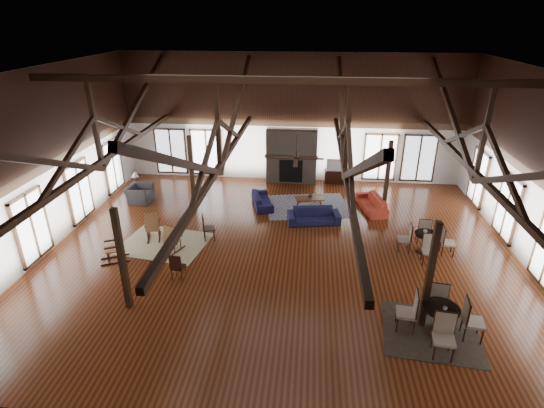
# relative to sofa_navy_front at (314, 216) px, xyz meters

# --- Properties ---
(floor) EXTENTS (16.00, 16.00, 0.00)m
(floor) POSITION_rel_sofa_navy_front_xyz_m (-1.13, -2.25, -0.30)
(floor) COLOR #623114
(floor) RESTS_ON ground
(ceiling) EXTENTS (16.00, 14.00, 0.02)m
(ceiling) POSITION_rel_sofa_navy_front_xyz_m (-1.13, -2.25, 5.70)
(ceiling) COLOR black
(ceiling) RESTS_ON wall_back
(wall_back) EXTENTS (16.00, 0.02, 6.00)m
(wall_back) POSITION_rel_sofa_navy_front_xyz_m (-1.13, 4.75, 2.70)
(wall_back) COLOR white
(wall_back) RESTS_ON floor
(wall_front) EXTENTS (16.00, 0.02, 6.00)m
(wall_front) POSITION_rel_sofa_navy_front_xyz_m (-1.13, -9.25, 2.70)
(wall_front) COLOR white
(wall_front) RESTS_ON floor
(wall_left) EXTENTS (0.02, 14.00, 6.00)m
(wall_left) POSITION_rel_sofa_navy_front_xyz_m (-9.13, -2.25, 2.70)
(wall_left) COLOR white
(wall_left) RESTS_ON floor
(wall_right) EXTENTS (0.02, 14.00, 6.00)m
(wall_right) POSITION_rel_sofa_navy_front_xyz_m (6.87, -2.25, 2.70)
(wall_right) COLOR white
(wall_right) RESTS_ON floor
(roof_truss) EXTENTS (15.60, 14.07, 3.14)m
(roof_truss) POSITION_rel_sofa_navy_front_xyz_m (-1.13, -2.25, 3.73)
(roof_truss) COLOR black
(roof_truss) RESTS_ON wall_back
(post_grid) EXTENTS (8.16, 7.16, 3.05)m
(post_grid) POSITION_rel_sofa_navy_front_xyz_m (-1.13, -2.25, 1.23)
(post_grid) COLOR black
(post_grid) RESTS_ON floor
(fireplace) EXTENTS (2.50, 0.69, 2.60)m
(fireplace) POSITION_rel_sofa_navy_front_xyz_m (-1.13, 4.42, 0.99)
(fireplace) COLOR #665B4E
(fireplace) RESTS_ON floor
(ceiling_fan) EXTENTS (1.60, 1.60, 0.75)m
(ceiling_fan) POSITION_rel_sofa_navy_front_xyz_m (-0.63, -3.25, 3.44)
(ceiling_fan) COLOR black
(ceiling_fan) RESTS_ON roof_truss
(sofa_navy_front) EXTENTS (2.13, 1.10, 0.59)m
(sofa_navy_front) POSITION_rel_sofa_navy_front_xyz_m (0.00, 0.00, 0.00)
(sofa_navy_front) COLOR #16173C
(sofa_navy_front) RESTS_ON floor
(sofa_navy_left) EXTENTS (1.92, 1.15, 0.53)m
(sofa_navy_left) POSITION_rel_sofa_navy_front_xyz_m (-2.20, 1.43, -0.03)
(sofa_navy_left) COLOR #17163D
(sofa_navy_left) RESTS_ON floor
(sofa_orange) EXTENTS (2.13, 1.19, 0.59)m
(sofa_orange) POSITION_rel_sofa_navy_front_xyz_m (2.40, 1.45, -0.00)
(sofa_orange) COLOR #B53523
(sofa_orange) RESTS_ON floor
(coffee_table) EXTENTS (1.26, 0.84, 0.44)m
(coffee_table) POSITION_rel_sofa_navy_front_xyz_m (-0.20, 1.44, 0.09)
(coffee_table) COLOR brown
(coffee_table) RESTS_ON floor
(vase) EXTENTS (0.22, 0.22, 0.20)m
(vase) POSITION_rel_sofa_navy_front_xyz_m (-0.17, 1.45, 0.25)
(vase) COLOR #B2B2B2
(vase) RESTS_ON coffee_table
(armchair) EXTENTS (1.14, 1.00, 0.72)m
(armchair) POSITION_rel_sofa_navy_front_xyz_m (-7.58, 1.37, 0.06)
(armchair) COLOR #292A2C
(armchair) RESTS_ON floor
(side_table_lamp) EXTENTS (0.44, 0.44, 1.12)m
(side_table_lamp) POSITION_rel_sofa_navy_front_xyz_m (-8.00, 2.09, 0.13)
(side_table_lamp) COLOR black
(side_table_lamp) RESTS_ON floor
(rocking_chair_a) EXTENTS (0.66, 0.93, 1.09)m
(rocking_chair_a) POSITION_rel_sofa_navy_front_xyz_m (-5.81, -1.90, 0.21)
(rocking_chair_a) COLOR #A46F3E
(rocking_chair_a) RESTS_ON floor
(rocking_chair_b) EXTENTS (0.67, 0.86, 0.98)m
(rocking_chair_b) POSITION_rel_sofa_navy_front_xyz_m (-4.87, -2.69, 0.17)
(rocking_chair_b) COLOR #A46F3E
(rocking_chair_b) RESTS_ON floor
(rocking_chair_c) EXTENTS (1.02, 0.81, 1.16)m
(rocking_chair_c) POSITION_rel_sofa_navy_front_xyz_m (-6.49, -3.39, 0.25)
(rocking_chair_c) COLOR #A46F3E
(rocking_chair_c) RESTS_ON floor
(side_chair_a) EXTENTS (0.53, 0.53, 0.99)m
(side_chair_a) POSITION_rel_sofa_navy_front_xyz_m (-3.87, -1.74, 0.28)
(side_chair_a) COLOR black
(side_chair_a) RESTS_ON floor
(side_chair_b) EXTENTS (0.42, 0.42, 0.90)m
(side_chair_b) POSITION_rel_sofa_navy_front_xyz_m (-4.16, -4.33, 0.23)
(side_chair_b) COLOR black
(side_chair_b) RESTS_ON floor
(cafe_table_near) EXTENTS (2.18, 2.18, 1.12)m
(cafe_table_near) POSITION_rel_sofa_navy_front_xyz_m (3.20, -6.05, 0.26)
(cafe_table_near) COLOR black
(cafe_table_near) RESTS_ON floor
(cafe_table_far) EXTENTS (1.92, 1.92, 0.99)m
(cafe_table_far) POSITION_rel_sofa_navy_front_xyz_m (3.83, -1.90, 0.20)
(cafe_table_far) COLOR black
(cafe_table_far) RESTS_ON floor
(cup_near) EXTENTS (0.12, 0.12, 0.09)m
(cup_near) POSITION_rel_sofa_navy_front_xyz_m (3.26, -6.13, 0.56)
(cup_near) COLOR #B2B2B2
(cup_near) RESTS_ON cafe_table_near
(cup_far) EXTENTS (0.13, 0.13, 0.10)m
(cup_far) POSITION_rel_sofa_navy_front_xyz_m (3.78, -1.81, 0.47)
(cup_far) COLOR #B2B2B2
(cup_far) RESTS_ON cafe_table_far
(tv_console) EXTENTS (1.24, 0.46, 0.62)m
(tv_console) POSITION_rel_sofa_navy_front_xyz_m (1.12, 4.50, 0.01)
(tv_console) COLOR black
(tv_console) RESTS_ON floor
(television) EXTENTS (1.04, 0.15, 0.60)m
(television) POSITION_rel_sofa_navy_front_xyz_m (1.08, 4.50, 0.62)
(television) COLOR #B2B2B2
(television) RESTS_ON tv_console
(rug_tan) EXTENTS (3.30, 2.78, 0.01)m
(rug_tan) POSITION_rel_sofa_navy_front_xyz_m (-5.33, -2.17, -0.29)
(rug_tan) COLOR #CDBB8E
(rug_tan) RESTS_ON floor
(rug_navy) EXTENTS (3.82, 3.12, 0.01)m
(rug_navy) POSITION_rel_sofa_navy_front_xyz_m (-0.29, 1.56, -0.29)
(rug_navy) COLOR #181F43
(rug_navy) RESTS_ON floor
(rug_dark) EXTENTS (2.63, 2.44, 0.01)m
(rug_dark) POSITION_rel_sofa_navy_front_xyz_m (3.06, -6.04, -0.29)
(rug_dark) COLOR black
(rug_dark) RESTS_ON floor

